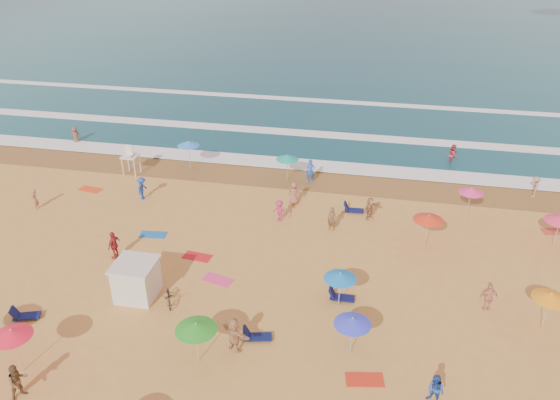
# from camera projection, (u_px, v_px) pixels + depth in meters

# --- Properties ---
(ground) EXTENTS (220.00, 220.00, 0.00)m
(ground) POSITION_uv_depth(u_px,v_px,m) (233.00, 267.00, 32.11)
(ground) COLOR gold
(ground) RESTS_ON ground
(ocean) EXTENTS (220.00, 140.00, 0.18)m
(ocean) POSITION_uv_depth(u_px,v_px,m) (351.00, 18.00, 104.73)
(ocean) COLOR #0C4756
(ocean) RESTS_ON ground
(wet_sand) EXTENTS (220.00, 220.00, 0.00)m
(wet_sand) POSITION_uv_depth(u_px,v_px,m) (276.00, 177.00, 42.91)
(wet_sand) COLOR olive
(wet_sand) RESTS_ON ground
(surf_foam) EXTENTS (200.00, 18.70, 0.05)m
(surf_foam) POSITION_uv_depth(u_px,v_px,m) (295.00, 135.00, 50.49)
(surf_foam) COLOR white
(surf_foam) RESTS_ON ground
(cabana) EXTENTS (2.00, 2.00, 2.00)m
(cabana) POSITION_uv_depth(u_px,v_px,m) (137.00, 281.00, 29.28)
(cabana) COLOR silver
(cabana) RESTS_ON ground
(cabana_roof) EXTENTS (2.20, 2.20, 0.12)m
(cabana_roof) POSITION_uv_depth(u_px,v_px,m) (134.00, 264.00, 28.78)
(cabana_roof) COLOR silver
(cabana_roof) RESTS_ON cabana
(bicycle) EXTENTS (1.21, 1.73, 0.86)m
(bicycle) POSITION_uv_depth(u_px,v_px,m) (169.00, 297.00, 28.96)
(bicycle) COLOR black
(bicycle) RESTS_ON ground
(lifeguard_stand) EXTENTS (1.20, 1.20, 2.10)m
(lifeguard_stand) POSITION_uv_depth(u_px,v_px,m) (131.00, 162.00, 42.84)
(lifeguard_stand) COLOR white
(lifeguard_stand) RESTS_ON ground
(beach_umbrellas) EXTENTS (56.68, 27.84, 0.72)m
(beach_umbrellas) POSITION_uv_depth(u_px,v_px,m) (309.00, 236.00, 31.17)
(beach_umbrellas) COLOR green
(beach_umbrellas) RESTS_ON ground
(loungers) EXTENTS (63.98, 24.61, 0.34)m
(loungers) POSITION_uv_depth(u_px,v_px,m) (268.00, 309.00, 28.47)
(loungers) COLOR #101B53
(loungers) RESTS_ON ground
(towels) EXTENTS (43.85, 22.43, 0.03)m
(towels) POSITION_uv_depth(u_px,v_px,m) (213.00, 291.00, 30.05)
(towels) COLOR red
(towels) RESTS_ON ground
(beachgoers) EXTENTS (41.01, 30.21, 2.12)m
(beachgoers) POSITION_uv_depth(u_px,v_px,m) (258.00, 225.00, 34.79)
(beachgoers) COLOR brown
(beachgoers) RESTS_ON ground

